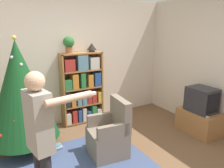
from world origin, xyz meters
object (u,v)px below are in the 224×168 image
at_px(christmas_tree, 20,91).
at_px(standing_person, 41,137).
at_px(potted_plant, 69,43).
at_px(table_lamp, 92,47).
at_px(armchair, 110,136).
at_px(bookshelf, 82,89).
at_px(television, 202,100).

distance_m(christmas_tree, standing_person, 1.59).
distance_m(standing_person, potted_plant, 2.48).
xyz_separation_m(christmas_tree, table_lamp, (1.51, 0.55, 0.59)).
relative_size(standing_person, potted_plant, 4.94).
bearing_deg(armchair, christmas_tree, -120.04).
xyz_separation_m(bookshelf, table_lamp, (0.25, 0.01, 0.86)).
bearing_deg(television, bookshelf, 138.49).
relative_size(television, christmas_tree, 0.27).
xyz_separation_m(bookshelf, christmas_tree, (-1.26, -0.54, 0.27)).
xyz_separation_m(television, standing_person, (-3.07, -0.54, 0.29)).
relative_size(armchair, potted_plant, 2.80).
relative_size(christmas_tree, armchair, 2.06).
xyz_separation_m(television, table_lamp, (-1.54, 1.59, 0.94)).
height_order(christmas_tree, standing_person, christmas_tree).
distance_m(potted_plant, table_lamp, 0.50).
bearing_deg(armchair, potted_plant, -168.23).
distance_m(bookshelf, television, 2.40).
relative_size(television, armchair, 0.56).
bearing_deg(bookshelf, television, -41.51).
height_order(television, potted_plant, potted_plant).
bearing_deg(christmas_tree, television, -18.93).
bearing_deg(bookshelf, table_lamp, 1.55).
relative_size(bookshelf, armchair, 1.64).
height_order(television, christmas_tree, christmas_tree).
bearing_deg(christmas_tree, table_lamp, 19.82).
height_order(television, standing_person, standing_person).
xyz_separation_m(christmas_tree, standing_person, (-0.02, -1.58, -0.06)).
distance_m(christmas_tree, table_lamp, 1.71).
height_order(bookshelf, standing_person, standing_person).
relative_size(bookshelf, christmas_tree, 0.80).
bearing_deg(armchair, table_lamp, 171.97).
distance_m(television, armchair, 1.93).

